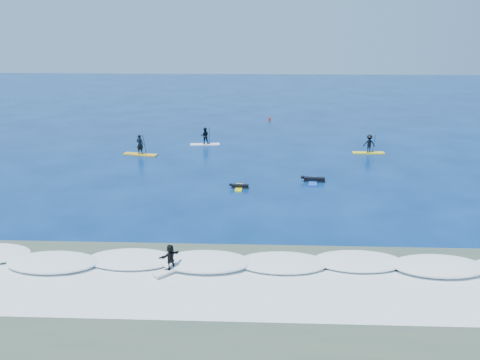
{
  "coord_description": "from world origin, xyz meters",
  "views": [
    {
      "loc": [
        -0.15,
        -35.44,
        12.69
      ],
      "look_at": [
        -1.76,
        2.85,
        0.6
      ],
      "focal_mm": 40.0,
      "sensor_mm": 36.0,
      "label": 1
    }
  ],
  "objects_px": {
    "prone_paddler_far": "(313,180)",
    "marker_buoy": "(269,119)",
    "prone_paddler_near": "(239,187)",
    "wave_surfer": "(170,259)",
    "sup_paddler_right": "(369,145)",
    "sup_paddler_left": "(140,148)",
    "sup_paddler_center": "(205,137)"
  },
  "relations": [
    {
      "from": "wave_surfer",
      "to": "marker_buoy",
      "type": "xyz_separation_m",
      "value": [
        5.43,
        39.76,
        -0.52
      ]
    },
    {
      "from": "sup_paddler_left",
      "to": "sup_paddler_center",
      "type": "distance_m",
      "value": 6.96
    },
    {
      "from": "sup_paddler_right",
      "to": "prone_paddler_near",
      "type": "relative_size",
      "value": 1.58
    },
    {
      "from": "prone_paddler_near",
      "to": "marker_buoy",
      "type": "distance_m",
      "value": 26.13
    },
    {
      "from": "prone_paddler_near",
      "to": "marker_buoy",
      "type": "height_order",
      "value": "marker_buoy"
    },
    {
      "from": "sup_paddler_right",
      "to": "prone_paddler_near",
      "type": "xyz_separation_m",
      "value": [
        -11.69,
        -10.94,
        -0.68
      ]
    },
    {
      "from": "sup_paddler_left",
      "to": "wave_surfer",
      "type": "relative_size",
      "value": 1.85
    },
    {
      "from": "sup_paddler_left",
      "to": "prone_paddler_far",
      "type": "xyz_separation_m",
      "value": [
        15.29,
        -7.59,
        -0.53
      ]
    },
    {
      "from": "sup_paddler_left",
      "to": "sup_paddler_center",
      "type": "xyz_separation_m",
      "value": [
        5.58,
        4.16,
        0.06
      ]
    },
    {
      "from": "prone_paddler_far",
      "to": "wave_surfer",
      "type": "relative_size",
      "value": 1.36
    },
    {
      "from": "sup_paddler_center",
      "to": "prone_paddler_near",
      "type": "bearing_deg",
      "value": -80.45
    },
    {
      "from": "sup_paddler_right",
      "to": "wave_surfer",
      "type": "relative_size",
      "value": 1.67
    },
    {
      "from": "sup_paddler_center",
      "to": "marker_buoy",
      "type": "bearing_deg",
      "value": 55.26
    },
    {
      "from": "sup_paddler_left",
      "to": "prone_paddler_near",
      "type": "relative_size",
      "value": 1.76
    },
    {
      "from": "prone_paddler_far",
      "to": "marker_buoy",
      "type": "height_order",
      "value": "marker_buoy"
    },
    {
      "from": "sup_paddler_center",
      "to": "wave_surfer",
      "type": "height_order",
      "value": "sup_paddler_center"
    },
    {
      "from": "sup_paddler_right",
      "to": "wave_surfer",
      "type": "height_order",
      "value": "sup_paddler_right"
    },
    {
      "from": "sup_paddler_center",
      "to": "marker_buoy",
      "type": "distance_m",
      "value": 14.0
    },
    {
      "from": "sup_paddler_left",
      "to": "prone_paddler_near",
      "type": "distance_m",
      "value": 13.48
    },
    {
      "from": "prone_paddler_near",
      "to": "wave_surfer",
      "type": "height_order",
      "value": "wave_surfer"
    },
    {
      "from": "prone_paddler_near",
      "to": "wave_surfer",
      "type": "bearing_deg",
      "value": 169.1
    },
    {
      "from": "sup_paddler_right",
      "to": "prone_paddler_far",
      "type": "relative_size",
      "value": 1.22
    },
    {
      "from": "prone_paddler_near",
      "to": "wave_surfer",
      "type": "relative_size",
      "value": 1.05
    },
    {
      "from": "sup_paddler_left",
      "to": "marker_buoy",
      "type": "height_order",
      "value": "sup_paddler_left"
    },
    {
      "from": "marker_buoy",
      "to": "prone_paddler_near",
      "type": "bearing_deg",
      "value": -95.63
    },
    {
      "from": "prone_paddler_near",
      "to": "wave_surfer",
      "type": "xyz_separation_m",
      "value": [
        -2.86,
        -13.76,
        0.67
      ]
    },
    {
      "from": "sup_paddler_left",
      "to": "sup_paddler_right",
      "type": "xyz_separation_m",
      "value": [
        21.27,
        1.47,
        0.11
      ]
    },
    {
      "from": "prone_paddler_near",
      "to": "wave_surfer",
      "type": "distance_m",
      "value": 14.07
    },
    {
      "from": "wave_surfer",
      "to": "marker_buoy",
      "type": "distance_m",
      "value": 40.13
    },
    {
      "from": "sup_paddler_left",
      "to": "wave_surfer",
      "type": "distance_m",
      "value": 24.19
    },
    {
      "from": "sup_paddler_left",
      "to": "prone_paddler_far",
      "type": "bearing_deg",
      "value": -13.31
    },
    {
      "from": "marker_buoy",
      "to": "sup_paddler_left",
      "type": "bearing_deg",
      "value": -126.31
    }
  ]
}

